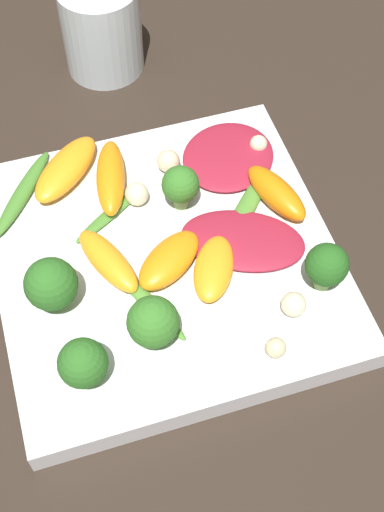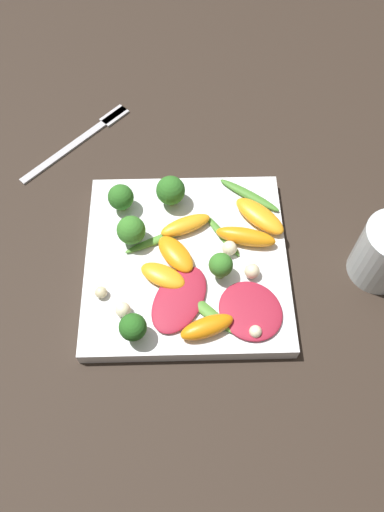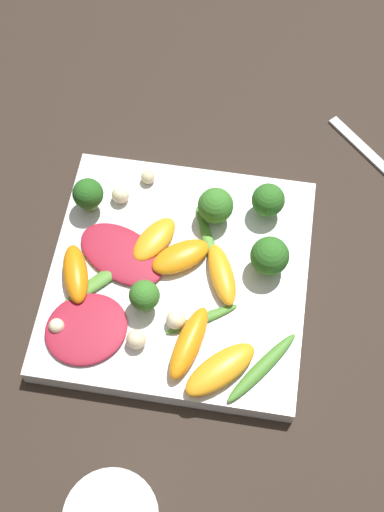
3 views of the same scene
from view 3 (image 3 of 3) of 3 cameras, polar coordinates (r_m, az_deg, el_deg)
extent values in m
plane|color=#2D231C|center=(0.71, -1.06, -2.10)|extent=(2.40, 2.40, 0.00)
cube|color=white|center=(0.70, -1.07, -1.72)|extent=(0.25, 0.25, 0.02)
ellipsoid|color=maroon|center=(0.70, -5.66, 0.16)|extent=(0.09, 0.11, 0.01)
ellipsoid|color=maroon|center=(0.67, -8.46, -5.77)|extent=(0.10, 0.10, 0.01)
ellipsoid|color=orange|center=(0.65, -0.25, -6.95)|extent=(0.08, 0.04, 0.02)
ellipsoid|color=orange|center=(0.68, 2.43, -1.31)|extent=(0.07, 0.05, 0.02)
ellipsoid|color=orange|center=(0.69, -0.87, -0.07)|extent=(0.06, 0.07, 0.02)
ellipsoid|color=orange|center=(0.70, -3.03, 1.32)|extent=(0.06, 0.05, 0.02)
ellipsoid|color=orange|center=(0.64, 2.28, -9.06)|extent=(0.07, 0.07, 0.02)
ellipsoid|color=orange|center=(0.69, -9.30, -1.41)|extent=(0.07, 0.04, 0.02)
cylinder|color=#84AD5B|center=(0.72, 6.00, 3.79)|extent=(0.01, 0.01, 0.01)
sphere|color=#2D6B23|center=(0.71, 6.12, 4.48)|extent=(0.03, 0.03, 0.03)
cylinder|color=#84AD5B|center=(0.73, -8.16, 4.23)|extent=(0.01, 0.01, 0.02)
sphere|color=#26601E|center=(0.71, -8.33, 4.96)|extent=(0.03, 0.03, 0.03)
cylinder|color=#7A9E51|center=(0.71, 1.86, 3.33)|extent=(0.01, 0.01, 0.01)
sphere|color=#387A28|center=(0.70, 1.90, 4.05)|extent=(0.04, 0.04, 0.04)
cylinder|color=#84AD5B|center=(0.69, 6.10, -0.69)|extent=(0.01, 0.01, 0.01)
sphere|color=#2D6B23|center=(0.67, 6.24, 0.01)|extent=(0.04, 0.04, 0.04)
cylinder|color=#7A9E51|center=(0.67, -3.75, -3.74)|extent=(0.01, 0.01, 0.02)
sphere|color=#387A28|center=(0.65, -3.83, -3.16)|extent=(0.03, 0.03, 0.03)
ellipsoid|color=#518E33|center=(0.69, -6.99, -1.68)|extent=(0.08, 0.08, 0.01)
ellipsoid|color=#47842D|center=(0.65, 5.63, -8.85)|extent=(0.08, 0.06, 0.01)
ellipsoid|color=#518E33|center=(0.70, 1.36, 1.06)|extent=(0.08, 0.05, 0.01)
ellipsoid|color=#47842D|center=(0.67, 0.80, -5.06)|extent=(0.05, 0.07, 0.00)
sphere|color=beige|center=(0.73, -5.75, 4.90)|extent=(0.02, 0.02, 0.02)
sphere|color=beige|center=(0.74, -3.55, 6.33)|extent=(0.01, 0.01, 0.01)
sphere|color=beige|center=(0.67, -10.78, -5.53)|extent=(0.01, 0.01, 0.01)
sphere|color=beige|center=(0.65, -4.48, -6.67)|extent=(0.02, 0.02, 0.02)
sphere|color=beige|center=(0.66, -1.29, -5.11)|extent=(0.02, 0.02, 0.02)
camera|label=1|loc=(0.62, 12.88, 44.01)|focal=50.00mm
camera|label=2|loc=(0.49, -51.97, 35.08)|focal=35.00mm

